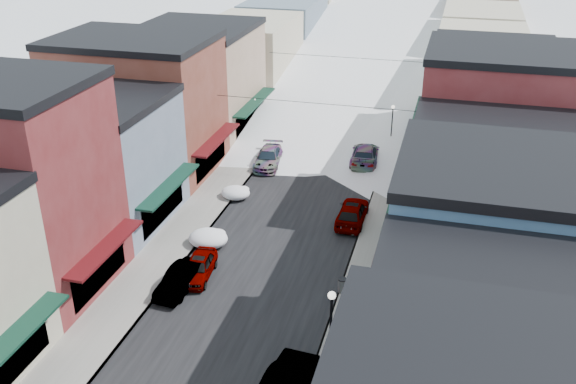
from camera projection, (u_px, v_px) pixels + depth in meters
The scene contains 27 objects.
road at pixel (356, 103), 69.72m from camera, with size 10.00×160.00×0.01m, color black.
sidewalk_left at pixel (297, 98), 71.23m from camera, with size 3.20×160.00×0.15m, color gray.
sidewalk_right at pixel (417, 108), 68.15m from camera, with size 3.20×160.00×0.15m, color gray.
curb_left at pixel (310, 99), 70.87m from camera, with size 0.10×160.00×0.15m, color slate.
curb_right at pixel (402, 106), 68.51m from camera, with size 0.10×160.00×0.15m, color slate.
bldg_l_brick_near at pixel (1, 187), 35.81m from camera, with size 12.30×8.20×12.50m.
bldg_l_grayblue at pixel (93, 159), 43.85m from camera, with size 11.30×9.20×9.00m.
bldg_l_brick_far at pixel (138, 105), 51.49m from camera, with size 13.30×9.20×11.00m.
bldg_l_tan at pixel (198, 79), 60.18m from camera, with size 11.30×11.20×10.00m.
bldg_r_blue at pixel (499, 263), 30.42m from camera, with size 11.30×9.20×10.50m.
bldg_r_cream at pixel (502, 198), 38.46m from camera, with size 12.30×9.20×9.00m.
bldg_r_brick_far at pixel (507, 129), 45.64m from camera, with size 13.30×9.20×11.50m.
bldg_r_tan at pixel (489, 100), 55.01m from camera, with size 11.30×11.20×9.50m.
distant_blocks at pixel (385, 26), 88.01m from camera, with size 34.00×55.00×8.00m.
overhead_cables at pixel (335, 78), 56.15m from camera, with size 16.40×15.04×0.04m.
car_silver_sedan at pixel (199, 267), 38.63m from camera, with size 1.61×3.99×1.36m, color gray.
car_dark_hatch at pixel (180, 280), 37.39m from camera, with size 1.46×4.17×1.38m, color black.
car_silver_wagon at pixel (268, 158), 54.00m from camera, with size 2.02×4.96×1.44m, color gray.
car_gray_suv at pixel (352, 212), 44.84m from camera, with size 1.90×4.73×1.61m, color #A1A3AA.
car_black_sedan at pixel (365, 155), 54.37m from camera, with size 2.27×5.59×1.62m, color black.
car_lane_silver at pixel (321, 118), 63.30m from camera, with size 1.67×4.15×1.41m, color gray.
car_lane_white at pixel (377, 87), 72.67m from camera, with size 2.44×5.28×1.47m, color white.
trash_can at pixel (342, 285), 37.05m from camera, with size 0.52×0.52×0.88m.
streetlamp_near at pixel (331, 323), 29.85m from camera, with size 0.39×0.39×4.64m.
streetlamp_far at pixel (392, 121), 56.74m from camera, with size 0.32×0.32×3.90m.
snow_pile_mid at pixel (209, 238), 42.12m from camera, with size 2.61×2.81×1.10m.
snow_pile_far at pixel (236, 192), 48.51m from camera, with size 2.22×2.57×0.94m.
Camera 1 is at (10.21, -6.65, 21.50)m, focal length 40.00 mm.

